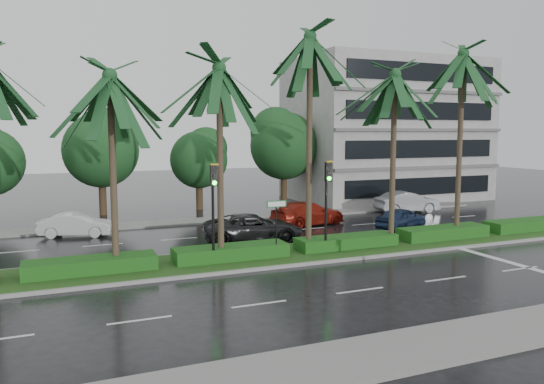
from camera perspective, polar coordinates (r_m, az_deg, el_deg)
name	(u,v)px	position (r m, az deg, el deg)	size (l,w,h in m)	color
ground	(301,261)	(24.39, 3.10, -7.37)	(120.00, 120.00, 0.00)	black
near_sidewalk	(460,339)	(16.25, 19.60, -14.71)	(40.00, 2.40, 0.12)	gray
far_sidewalk	(221,219)	(35.34, -5.46, -2.96)	(40.00, 2.00, 0.12)	gray
median	(291,254)	(25.25, 2.10, -6.70)	(36.00, 4.00, 0.15)	gray
hedge	(291,246)	(25.17, 2.10, -5.88)	(35.20, 1.40, 0.60)	#164714
lane_markings	(363,256)	(25.48, 9.72, -6.84)	(34.00, 13.06, 0.01)	silver
palm_row	(267,76)	(24.23, -0.56, 12.41)	(26.30, 4.20, 10.89)	#403725
signal_median_left	(213,199)	(22.68, -6.31, -0.74)	(0.34, 0.42, 4.36)	black
signal_median_right	(327,193)	(24.80, 5.96, -0.12)	(0.34, 0.42, 4.36)	black
street_sign	(276,214)	(23.99, 0.48, -2.42)	(0.95, 0.09, 2.60)	black
bg_trees	(214,148)	(40.57, -6.31, 4.77)	(32.76, 5.42, 7.83)	#372919
building	(385,130)	(47.89, 12.10, 6.53)	(16.00, 10.00, 12.00)	gray
car_white	(76,225)	(31.70, -20.33, -3.33)	(3.98, 1.39, 1.31)	silver
car_darkgrey	(253,228)	(28.35, -2.07, -3.87)	(5.36, 2.47, 1.49)	black
car_red	(308,213)	(33.42, 3.89, -2.31)	(5.08, 2.06, 1.47)	maroon
car_blue	(401,218)	(32.81, 13.73, -2.77)	(3.92, 1.58, 1.33)	#18294A
car_grey	(407,202)	(39.73, 14.34, -1.06)	(4.66, 1.62, 1.53)	slate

